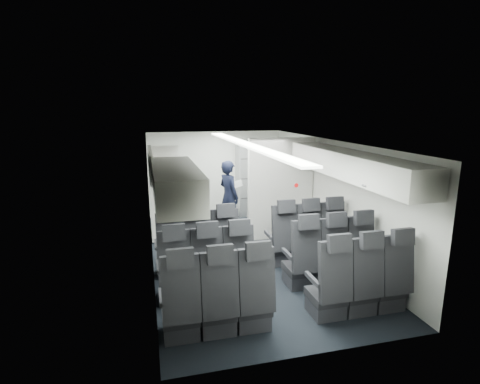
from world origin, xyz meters
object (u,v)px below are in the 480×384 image
seat_row_rear (292,294)px  galley_unit (254,178)px  boarding_door (152,194)px  flight_attendant (229,196)px  seat_row_front (253,245)px  carry_on_bag (167,169)px  seat_row_mid (270,266)px

seat_row_rear → galley_unit: galley_unit is taller
boarding_door → flight_attendant: (1.66, -0.04, -0.15)m
seat_row_front → flight_attendant: bearing=89.3°
galley_unit → carry_on_bag: (-2.36, -3.33, 0.86)m
boarding_door → flight_attendant: bearing=-1.2°
carry_on_bag → boarding_door: bearing=106.1°
galley_unit → flight_attendant: galley_unit is taller
seat_row_mid → carry_on_bag: carry_on_bag is taller
seat_row_front → carry_on_bag: size_ratio=9.35×
boarding_door → flight_attendant: boarding_door is taller
seat_row_front → galley_unit: size_ratio=1.75×
boarding_door → carry_on_bag: (0.22, -2.16, 0.86)m
seat_row_rear → carry_on_bag: (-1.41, 1.72, 1.41)m
galley_unit → flight_attendant: bearing=-127.6°
seat_row_rear → carry_on_bag: 2.64m
seat_row_front → flight_attendant: (0.02, 2.05, 0.40)m
seat_row_mid → seat_row_front: bearing=90.0°
seat_row_front → galley_unit: bearing=73.7°
seat_row_mid → carry_on_bag: 2.16m
seat_row_front → carry_on_bag: (-1.41, -0.08, 1.41)m
boarding_door → flight_attendant: size_ratio=1.15×
seat_row_mid → boarding_door: boarding_door is taller
seat_row_mid → galley_unit: galley_unit is taller
seat_row_front → galley_unit: (0.95, 3.25, 0.55)m
flight_attendant → carry_on_bag: carry_on_bag is taller
galley_unit → carry_on_bag: 4.17m
flight_attendant → carry_on_bag: 2.76m
seat_row_mid → seat_row_rear: same height
seat_row_front → seat_row_rear: (0.00, -1.80, 0.00)m
seat_row_mid → galley_unit: size_ratio=1.75×
galley_unit → seat_row_rear: bearing=-100.6°
seat_row_front → seat_row_rear: bearing=-90.0°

